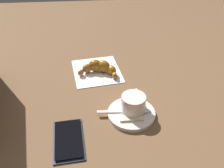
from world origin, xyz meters
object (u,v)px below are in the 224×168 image
(saucer, at_px, (131,114))
(teaspoon, at_px, (133,111))
(espresso_cup, at_px, (133,104))
(napkin, at_px, (97,71))
(cell_phone, at_px, (68,139))
(croissant, at_px, (99,67))
(sugar_packet, at_px, (131,118))

(saucer, height_order, teaspoon, teaspoon)
(espresso_cup, bearing_deg, napkin, 21.81)
(napkin, height_order, cell_phone, cell_phone)
(teaspoon, height_order, croissant, croissant)
(cell_phone, bearing_deg, saucer, -65.97)
(espresso_cup, distance_m, cell_phone, 0.19)
(teaspoon, bearing_deg, saucer, 98.83)
(saucer, bearing_deg, espresso_cup, -49.65)
(teaspoon, relative_size, napkin, 0.82)
(sugar_packet, distance_m, cell_phone, 0.17)
(espresso_cup, height_order, sugar_packet, espresso_cup)
(saucer, distance_m, teaspoon, 0.01)
(espresso_cup, height_order, croissant, espresso_cup)
(teaspoon, relative_size, cell_phone, 1.04)
(saucer, height_order, napkin, saucer)
(saucer, xyz_separation_m, teaspoon, (0.00, -0.00, 0.01))
(croissant, xyz_separation_m, cell_phone, (-0.29, 0.09, -0.02))
(teaspoon, relative_size, croissant, 1.07)
(saucer, height_order, cell_phone, saucer)
(cell_phone, bearing_deg, croissant, -17.16)
(teaspoon, xyz_separation_m, croissant, (0.21, 0.08, 0.01))
(napkin, bearing_deg, cell_phone, 164.90)
(napkin, distance_m, croissant, 0.03)
(teaspoon, xyz_separation_m, cell_phone, (-0.07, 0.17, -0.01))
(croissant, bearing_deg, napkin, 34.44)
(espresso_cup, bearing_deg, croissant, 21.02)
(sugar_packet, bearing_deg, saucer, 80.44)
(teaspoon, distance_m, cell_phone, 0.19)
(sugar_packet, bearing_deg, croissant, 107.04)
(cell_phone, bearing_deg, sugar_packet, -73.39)
(croissant, height_order, cell_phone, croissant)
(croissant, bearing_deg, sugar_packet, -163.32)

